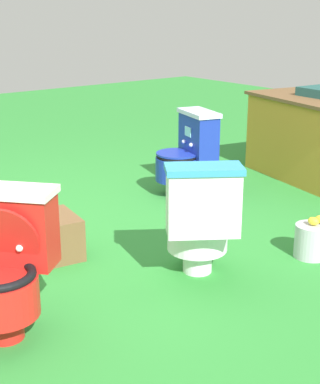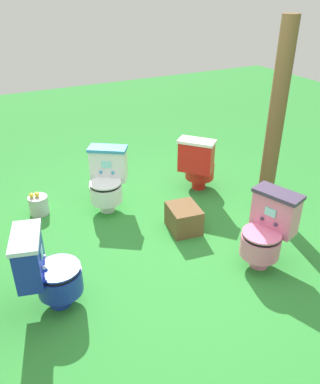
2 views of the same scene
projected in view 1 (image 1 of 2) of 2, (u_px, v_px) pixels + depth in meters
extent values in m
plane|color=#2D8433|center=(80.00, 234.00, 4.25)|extent=(14.00, 14.00, 0.00)
cylinder|color=#192D9E|center=(179.00, 187.00, 5.08)|extent=(0.22, 0.22, 0.14)
cylinder|color=#192D9E|center=(177.00, 169.00, 5.02)|extent=(0.45, 0.45, 0.20)
torus|color=black|center=(177.00, 156.00, 4.99)|extent=(0.43, 0.43, 0.04)
cylinder|color=silver|center=(177.00, 162.00, 5.01)|extent=(0.29, 0.29, 0.01)
cube|color=#192D9E|center=(198.00, 136.00, 5.02)|extent=(0.45, 0.29, 0.37)
cube|color=silver|center=(199.00, 113.00, 4.96)|extent=(0.47, 0.32, 0.04)
cube|color=#8CE0E5|center=(188.00, 132.00, 4.96)|extent=(0.11, 0.04, 0.08)
cylinder|color=#192D9E|center=(177.00, 154.00, 4.98)|extent=(0.44, 0.44, 0.02)
sphere|color=silver|center=(191.00, 145.00, 4.93)|extent=(0.04, 0.04, 0.04)
sphere|color=silver|center=(184.00, 142.00, 5.06)|extent=(0.04, 0.04, 0.04)
cylinder|color=red|center=(6.00, 325.00, 2.90)|extent=(0.25, 0.25, 0.14)
cylinder|color=red|center=(1.00, 296.00, 2.83)|extent=(0.52, 0.52, 0.20)
cylinder|color=white|center=(0.00, 285.00, 2.81)|extent=(0.34, 0.34, 0.01)
cube|color=red|center=(14.00, 230.00, 2.93)|extent=(0.43, 0.41, 0.37)
cube|color=white|center=(11.00, 191.00, 2.87)|extent=(0.47, 0.45, 0.04)
cube|color=#8CE0E5|center=(5.00, 228.00, 2.82)|extent=(0.09, 0.08, 0.08)
cylinder|color=red|center=(6.00, 240.00, 2.85)|extent=(0.32, 0.30, 0.35)
sphere|color=white|center=(19.00, 248.00, 2.84)|extent=(0.04, 0.04, 0.04)
cylinder|color=white|center=(197.00, 261.00, 3.63)|extent=(0.25, 0.25, 0.14)
cylinder|color=white|center=(197.00, 234.00, 3.60)|extent=(0.51, 0.51, 0.20)
torus|color=black|center=(198.00, 217.00, 3.56)|extent=(0.49, 0.49, 0.04)
cylinder|color=#338CBF|center=(198.00, 225.00, 3.58)|extent=(0.33, 0.33, 0.01)
cube|color=white|center=(203.00, 203.00, 3.33)|extent=(0.39, 0.45, 0.37)
cube|color=#338CBF|center=(204.00, 169.00, 3.26)|extent=(0.42, 0.48, 0.04)
cube|color=#8CE0E5|center=(201.00, 190.00, 3.41)|extent=(0.07, 0.10, 0.08)
cylinder|color=white|center=(198.00, 213.00, 3.56)|extent=(0.50, 0.50, 0.02)
sphere|color=#338CBF|center=(189.00, 206.00, 3.44)|extent=(0.04, 0.04, 0.04)
sphere|color=#338CBF|center=(212.00, 205.00, 3.45)|extent=(0.04, 0.04, 0.04)
cube|color=brown|center=(52.00, 236.00, 3.83)|extent=(0.42, 0.36, 0.28)
cylinder|color=#B7B7BF|center=(311.00, 241.00, 3.82)|extent=(0.22, 0.22, 0.22)
ellipsoid|color=yellow|center=(320.00, 219.00, 3.81)|extent=(0.07, 0.05, 0.05)
ellipsoid|color=yellow|center=(314.00, 221.00, 3.78)|extent=(0.07, 0.05, 0.05)
ellipsoid|color=yellow|center=(313.00, 221.00, 3.78)|extent=(0.07, 0.05, 0.05)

